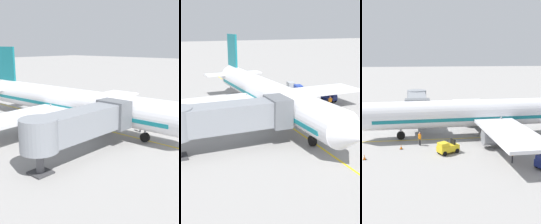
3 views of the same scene
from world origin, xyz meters
TOP-DOWN VIEW (x-y plane):
  - ground_plane at (0.00, 0.00)m, footprint 400.00×400.00m
  - gate_lead_in_line at (0.00, 0.00)m, footprint 0.24×80.00m
  - parked_airliner at (1.06, 0.83)m, footprint 30.20×37.31m
  - jet_bridge at (8.95, 9.98)m, footprint 13.03×3.50m
  - baggage_tug_lead at (-5.80, 6.72)m, footprint 2.27×2.77m
  - ground_crew_wing_walker at (-2.36, 9.84)m, footprint 0.69×0.38m
  - ground_crew_loader at (-9.59, 0.23)m, footprint 0.71×0.36m
  - safety_cone_nose_left at (-6.70, 15.93)m, footprint 0.36×0.36m
  - safety_cone_nose_right at (-3.61, 12.10)m, footprint 0.36×0.36m

SIDE VIEW (x-z plane):
  - ground_plane at x=0.00m, z-range 0.00..0.00m
  - gate_lead_in_line at x=0.00m, z-range 0.00..0.01m
  - safety_cone_nose_left at x=-6.70m, z-range -0.01..0.58m
  - safety_cone_nose_right at x=-3.61m, z-range -0.01..0.58m
  - baggage_tug_lead at x=-5.80m, z-range -0.10..1.52m
  - ground_crew_wing_walker at x=-2.36m, z-range 0.11..1.80m
  - ground_crew_loader at x=-9.59m, z-range 0.11..1.80m
  - parked_airliner at x=1.06m, z-range -2.13..8.50m
  - jet_bridge at x=8.95m, z-range 0.96..5.94m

